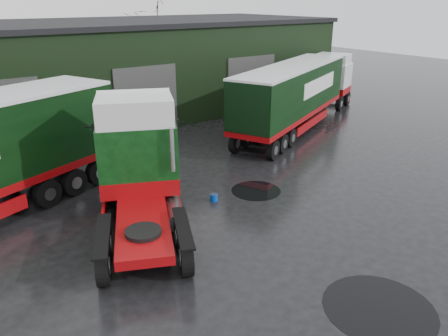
# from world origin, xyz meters

# --- Properties ---
(ground) EXTENTS (100.00, 100.00, 0.00)m
(ground) POSITION_xyz_m (0.00, 0.00, 0.00)
(ground) COLOR black
(warehouse) EXTENTS (32.40, 12.40, 6.30)m
(warehouse) POSITION_xyz_m (2.00, 20.00, 3.16)
(warehouse) COLOR black
(warehouse) RESTS_ON ground
(hero_tractor) EXTENTS (5.81, 7.98, 4.57)m
(hero_tractor) POSITION_xyz_m (-3.73, 2.67, 2.28)
(hero_tractor) COLOR #0B3310
(hero_tractor) RESTS_ON ground
(lorry_right) EXTENTS (15.23, 9.01, 4.09)m
(lorry_right) POSITION_xyz_m (9.16, 9.00, 2.04)
(lorry_right) COLOR silver
(lorry_right) RESTS_ON ground
(wash_bucket) EXTENTS (0.32, 0.32, 0.29)m
(wash_bucket) POSITION_xyz_m (-0.18, 3.56, 0.15)
(wash_bucket) COLOR #083BAE
(wash_bucket) RESTS_ON ground
(tree_back_b) EXTENTS (4.40, 4.40, 7.50)m
(tree_back_b) POSITION_xyz_m (10.00, 30.00, 3.75)
(tree_back_b) COLOR black
(tree_back_b) RESTS_ON ground
(puddle_0) EXTENTS (2.99, 2.99, 0.01)m
(puddle_0) POSITION_xyz_m (-0.29, -4.48, 0.00)
(puddle_0) COLOR black
(puddle_0) RESTS_ON ground
(puddle_1) EXTENTS (2.13, 2.13, 0.01)m
(puddle_1) POSITION_xyz_m (1.86, 3.34, 0.00)
(puddle_1) COLOR black
(puddle_1) RESTS_ON ground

